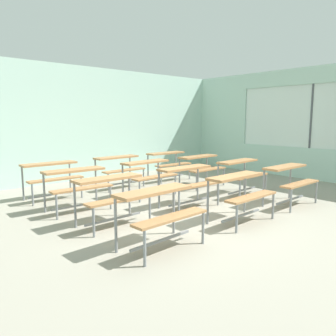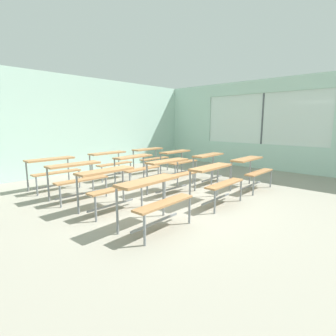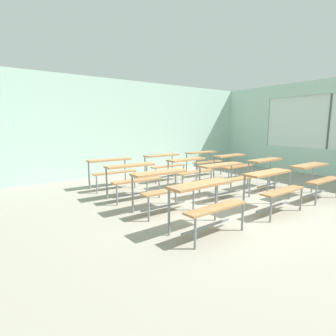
% 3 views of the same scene
% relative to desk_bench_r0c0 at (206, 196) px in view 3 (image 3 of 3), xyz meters
% --- Properties ---
extents(ground, '(10.00, 9.00, 0.05)m').
position_rel_desk_bench_r0c0_xyz_m(ground, '(1.18, 0.57, -0.59)').
color(ground, gray).
extents(wall_back, '(10.00, 0.12, 3.00)m').
position_rel_desk_bench_r0c0_xyz_m(wall_back, '(1.18, 5.07, 0.94)').
color(wall_back, silver).
rests_on(wall_back, ground).
extents(desk_bench_r0c0, '(1.13, 0.64, 0.74)m').
position_rel_desk_bench_r0c0_xyz_m(desk_bench_r0c0, '(0.00, 0.00, 0.00)').
color(desk_bench_r0c0, '#A87547').
rests_on(desk_bench_r0c0, ground).
extents(desk_bench_r0c1, '(1.12, 0.62, 0.74)m').
position_rel_desk_bench_r0c0_xyz_m(desk_bench_r0c1, '(1.67, -0.01, 0.00)').
color(desk_bench_r0c1, '#A87547').
rests_on(desk_bench_r0c1, ground).
extents(desk_bench_r0c2, '(1.11, 0.61, 0.74)m').
position_rel_desk_bench_r0c0_xyz_m(desk_bench_r0c2, '(3.23, 0.01, 0.00)').
color(desk_bench_r0c2, '#A87547').
rests_on(desk_bench_r0c2, ground).
extents(desk_bench_r1c0, '(1.11, 0.61, 0.74)m').
position_rel_desk_bench_r0c0_xyz_m(desk_bench_r1c0, '(0.03, 1.19, 0.00)').
color(desk_bench_r1c0, '#A87547').
rests_on(desk_bench_r1c0, ground).
extents(desk_bench_r1c1, '(1.11, 0.61, 0.74)m').
position_rel_desk_bench_r0c0_xyz_m(desk_bench_r1c1, '(1.68, 1.18, 0.00)').
color(desk_bench_r1c1, '#A87547').
rests_on(desk_bench_r1c1, ground).
extents(desk_bench_r1c2, '(1.13, 0.64, 0.74)m').
position_rel_desk_bench_r0c0_xyz_m(desk_bench_r1c2, '(3.23, 1.12, 0.00)').
color(desk_bench_r1c2, '#A87547').
rests_on(desk_bench_r1c2, ground).
extents(desk_bench_r2c0, '(1.11, 0.62, 0.74)m').
position_rel_desk_bench_r0c0_xyz_m(desk_bench_r2c0, '(-0.01, 2.29, 0.00)').
color(desk_bench_r2c0, '#A87547').
rests_on(desk_bench_r2c0, ground).
extents(desk_bench_r2c1, '(1.13, 0.65, 0.74)m').
position_rel_desk_bench_r0c0_xyz_m(desk_bench_r2c1, '(1.65, 2.35, 0.00)').
color(desk_bench_r2c1, '#A87547').
rests_on(desk_bench_r2c1, ground).
extents(desk_bench_r2c2, '(1.12, 0.63, 0.74)m').
position_rel_desk_bench_r0c0_xyz_m(desk_bench_r2c2, '(3.23, 2.31, 0.00)').
color(desk_bench_r2c2, '#A87547').
rests_on(desk_bench_r2c2, ground).
extents(desk_bench_r3c0, '(1.11, 0.60, 0.74)m').
position_rel_desk_bench_r0c0_xyz_m(desk_bench_r3c0, '(-0.01, 3.44, 0.00)').
color(desk_bench_r3c0, '#A87547').
rests_on(desk_bench_r3c0, ground).
extents(desk_bench_r3c1, '(1.12, 0.62, 0.74)m').
position_rel_desk_bench_r0c0_xyz_m(desk_bench_r3c1, '(1.66, 3.51, 0.00)').
color(desk_bench_r3c1, '#A87547').
rests_on(desk_bench_r3c1, ground).
extents(desk_bench_r3c2, '(1.10, 0.60, 0.74)m').
position_rel_desk_bench_r0c0_xyz_m(desk_bench_r3c2, '(3.18, 3.47, 0.00)').
color(desk_bench_r3c2, '#A87547').
rests_on(desk_bench_r3c2, ground).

